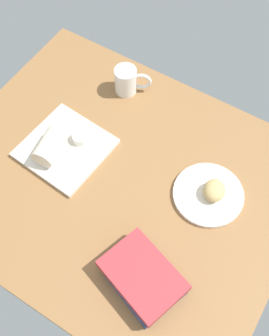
% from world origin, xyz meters
% --- Properties ---
extents(dining_table, '(1.10, 0.90, 0.04)m').
position_xyz_m(dining_table, '(0.00, 0.00, 0.02)').
color(dining_table, olive).
rests_on(dining_table, ground).
extents(round_plate, '(0.22, 0.22, 0.01)m').
position_xyz_m(round_plate, '(0.27, 0.10, 0.05)').
color(round_plate, silver).
rests_on(round_plate, dining_table).
extents(scone_pastry, '(0.08, 0.09, 0.05)m').
position_xyz_m(scone_pastry, '(0.28, 0.10, 0.08)').
color(scone_pastry, tan).
rests_on(scone_pastry, round_plate).
extents(square_plate, '(0.27, 0.27, 0.02)m').
position_xyz_m(square_plate, '(-0.20, -0.00, 0.05)').
color(square_plate, silver).
rests_on(square_plate, dining_table).
extents(sauce_cup, '(0.05, 0.05, 0.03)m').
position_xyz_m(sauce_cup, '(-0.17, 0.05, 0.07)').
color(sauce_cup, silver).
rests_on(sauce_cup, square_plate).
extents(breakfast_wrap, '(0.09, 0.13, 0.07)m').
position_xyz_m(breakfast_wrap, '(-0.22, -0.04, 0.09)').
color(breakfast_wrap, beige).
rests_on(breakfast_wrap, square_plate).
extents(book_stack, '(0.25, 0.21, 0.06)m').
position_xyz_m(book_stack, '(0.24, -0.23, 0.07)').
color(book_stack, '#33477F').
rests_on(book_stack, dining_table).
extents(coffee_mug, '(0.12, 0.09, 0.10)m').
position_xyz_m(coffee_mug, '(-0.16, 0.32, 0.09)').
color(coffee_mug, white).
rests_on(coffee_mug, dining_table).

